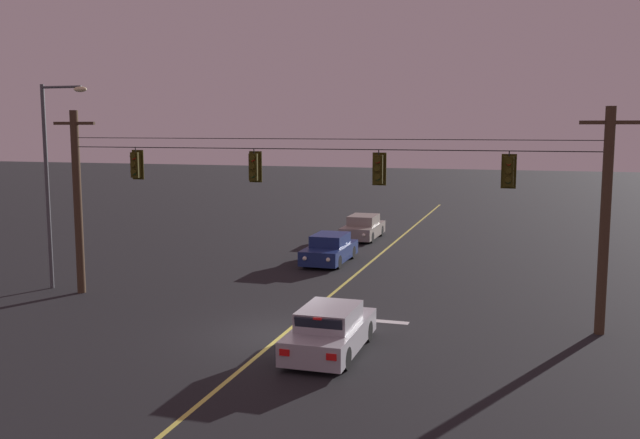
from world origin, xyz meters
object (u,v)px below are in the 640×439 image
at_px(traffic_light_right_inner, 509,171).
at_px(street_lamp_corner, 53,168).
at_px(traffic_light_left_inner, 254,167).
at_px(car_waiting_near_lane, 330,331).
at_px(car_oncoming_lead, 330,249).
at_px(traffic_light_centre, 378,169).
at_px(traffic_light_leftmost, 136,165).
at_px(car_oncoming_trailing, 363,228).

relative_size(traffic_light_right_inner, street_lamp_corner, 0.15).
distance_m(traffic_light_left_inner, car_waiting_near_lane, 7.40).
bearing_deg(car_oncoming_lead, traffic_light_right_inner, -46.07).
relative_size(car_oncoming_lead, street_lamp_corner, 0.54).
height_order(traffic_light_right_inner, car_oncoming_lead, traffic_light_right_inner).
bearing_deg(car_waiting_near_lane, traffic_light_right_inner, 42.01).
distance_m(car_oncoming_lead, street_lamp_corner, 13.14).
distance_m(traffic_light_left_inner, street_lamp_corner, 8.80).
relative_size(traffic_light_left_inner, car_oncoming_lead, 0.28).
distance_m(traffic_light_centre, street_lamp_corner, 13.34).
bearing_deg(traffic_light_centre, traffic_light_left_inner, 180.00).
bearing_deg(street_lamp_corner, car_oncoming_lead, 43.19).
xyz_separation_m(traffic_light_leftmost, car_waiting_near_lane, (8.87, -4.26, -4.48)).
relative_size(traffic_light_leftmost, car_oncoming_trailing, 0.28).
bearing_deg(car_oncoming_trailing, traffic_light_right_inner, -62.16).
xyz_separation_m(traffic_light_left_inner, traffic_light_right_inner, (8.81, 0.00, 0.00)).
relative_size(car_waiting_near_lane, street_lamp_corner, 0.53).
bearing_deg(car_oncoming_lead, street_lamp_corner, -136.81).
bearing_deg(car_waiting_near_lane, traffic_light_centre, 83.73).
xyz_separation_m(traffic_light_leftmost, traffic_light_right_inner, (13.61, 0.00, 0.00)).
xyz_separation_m(traffic_light_left_inner, street_lamp_corner, (-8.79, 0.36, -0.21)).
xyz_separation_m(traffic_light_centre, car_oncoming_lead, (-4.27, 8.86, -4.48)).
distance_m(traffic_light_right_inner, car_waiting_near_lane, 7.79).
bearing_deg(traffic_light_left_inner, car_waiting_near_lane, -46.32).
bearing_deg(street_lamp_corner, car_waiting_near_lane, -19.77).
distance_m(traffic_light_leftmost, car_waiting_near_lane, 10.82).
relative_size(traffic_light_leftmost, street_lamp_corner, 0.15).
bearing_deg(traffic_light_left_inner, traffic_light_leftmost, 180.00).
height_order(traffic_light_right_inner, car_waiting_near_lane, traffic_light_right_inner).
distance_m(traffic_light_leftmost, street_lamp_corner, 4.01).
bearing_deg(car_oncoming_trailing, traffic_light_centre, -74.97).
xyz_separation_m(traffic_light_left_inner, car_waiting_near_lane, (4.07, -4.26, -4.48)).
xyz_separation_m(car_waiting_near_lane, car_oncoming_trailing, (-3.94, 20.69, -0.00)).
relative_size(traffic_light_left_inner, car_oncoming_trailing, 0.28).
distance_m(traffic_light_leftmost, car_oncoming_trailing, 17.72).
distance_m(traffic_light_left_inner, car_oncoming_trailing, 17.03).
relative_size(traffic_light_centre, street_lamp_corner, 0.15).
bearing_deg(traffic_light_right_inner, car_oncoming_trailing, 117.84).
bearing_deg(street_lamp_corner, car_oncoming_trailing, 60.96).
xyz_separation_m(car_waiting_near_lane, car_oncoming_lead, (-3.80, 13.13, -0.00)).
relative_size(traffic_light_left_inner, traffic_light_right_inner, 1.00).
bearing_deg(traffic_light_left_inner, car_oncoming_lead, 88.26).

